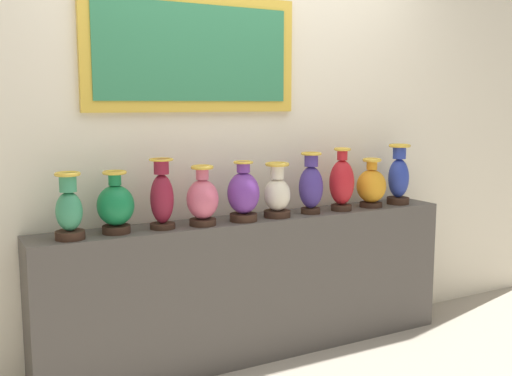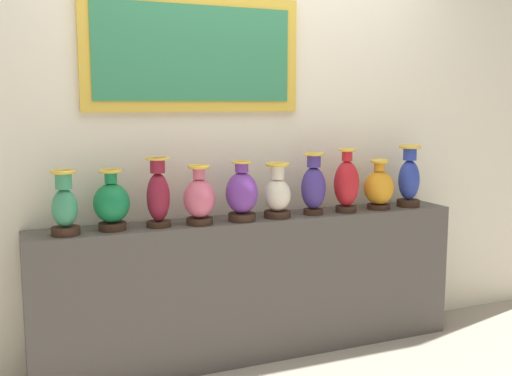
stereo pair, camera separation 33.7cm
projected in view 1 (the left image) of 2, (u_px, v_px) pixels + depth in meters
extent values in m
plane|color=gray|center=(256.00, 354.00, 3.51)|extent=(11.23, 11.23, 0.00)
cube|color=#4C4742|center=(256.00, 287.00, 3.45)|extent=(2.51, 0.29, 0.82)
cube|color=beige|center=(239.00, 101.00, 3.48)|extent=(5.23, 0.10, 2.95)
cube|color=gold|center=(194.00, 53.00, 3.24)|extent=(1.24, 0.03, 0.64)
cube|color=#307C51|center=(195.00, 53.00, 3.23)|extent=(1.12, 0.01, 0.52)
cylinder|color=#382319|center=(70.00, 235.00, 2.86)|extent=(0.14, 0.14, 0.04)
ellipsoid|color=#388C60|center=(69.00, 211.00, 2.84)|extent=(0.13, 0.13, 0.19)
cylinder|color=#388C60|center=(68.00, 183.00, 2.82)|extent=(0.08, 0.08, 0.09)
torus|color=gold|center=(67.00, 174.00, 2.81)|extent=(0.12, 0.12, 0.02)
cylinder|color=#382319|center=(116.00, 229.00, 2.99)|extent=(0.14, 0.14, 0.04)
ellipsoid|color=#14723D|center=(116.00, 205.00, 2.97)|extent=(0.18, 0.18, 0.20)
cylinder|color=#14723D|center=(115.00, 179.00, 2.95)|extent=(0.06, 0.06, 0.06)
torus|color=gold|center=(115.00, 172.00, 2.95)|extent=(0.12, 0.12, 0.02)
cylinder|color=#382319|center=(163.00, 226.00, 3.10)|extent=(0.13, 0.13, 0.03)
ellipsoid|color=maroon|center=(162.00, 199.00, 3.08)|extent=(0.12, 0.12, 0.26)
cylinder|color=maroon|center=(161.00, 167.00, 3.05)|extent=(0.08, 0.08, 0.08)
torus|color=gold|center=(161.00, 160.00, 3.05)|extent=(0.13, 0.13, 0.01)
cylinder|color=#382319|center=(203.00, 222.00, 3.18)|extent=(0.14, 0.14, 0.03)
ellipsoid|color=#CC5972|center=(203.00, 199.00, 3.17)|extent=(0.17, 0.17, 0.21)
cylinder|color=#CC5972|center=(202.00, 173.00, 3.15)|extent=(0.07, 0.07, 0.07)
torus|color=gold|center=(202.00, 167.00, 3.14)|extent=(0.12, 0.12, 0.02)
cylinder|color=#382319|center=(243.00, 217.00, 3.30)|extent=(0.15, 0.15, 0.04)
ellipsoid|color=#6B3393|center=(243.00, 193.00, 3.28)|extent=(0.18, 0.18, 0.23)
cylinder|color=#6B3393|center=(243.00, 167.00, 3.26)|extent=(0.07, 0.07, 0.06)
torus|color=gold|center=(243.00, 162.00, 3.26)|extent=(0.11, 0.11, 0.01)
cylinder|color=#382319|center=(277.00, 214.00, 3.41)|extent=(0.15, 0.15, 0.04)
ellipsoid|color=beige|center=(277.00, 195.00, 3.40)|extent=(0.15, 0.15, 0.18)
cylinder|color=beige|center=(277.00, 172.00, 3.38)|extent=(0.08, 0.08, 0.08)
torus|color=gold|center=(277.00, 164.00, 3.37)|extent=(0.14, 0.14, 0.02)
cylinder|color=#382319|center=(311.00, 211.00, 3.53)|extent=(0.11, 0.11, 0.03)
ellipsoid|color=#3F2D7F|center=(311.00, 187.00, 3.51)|extent=(0.14, 0.14, 0.25)
cylinder|color=#3F2D7F|center=(311.00, 160.00, 3.48)|extent=(0.08, 0.08, 0.08)
torus|color=gold|center=(311.00, 154.00, 3.48)|extent=(0.12, 0.12, 0.02)
cylinder|color=#382319|center=(341.00, 207.00, 3.62)|extent=(0.13, 0.13, 0.04)
ellipsoid|color=red|center=(342.00, 182.00, 3.60)|extent=(0.15, 0.15, 0.27)
cylinder|color=red|center=(342.00, 155.00, 3.58)|extent=(0.06, 0.06, 0.07)
torus|color=gold|center=(342.00, 149.00, 3.57)|extent=(0.10, 0.10, 0.02)
cylinder|color=#382319|center=(371.00, 205.00, 3.75)|extent=(0.14, 0.14, 0.03)
ellipsoid|color=orange|center=(371.00, 186.00, 3.73)|extent=(0.18, 0.18, 0.21)
cylinder|color=orange|center=(372.00, 165.00, 3.71)|extent=(0.07, 0.07, 0.06)
torus|color=gold|center=(372.00, 160.00, 3.71)|extent=(0.12, 0.12, 0.02)
cylinder|color=#382319|center=(398.00, 201.00, 3.86)|extent=(0.14, 0.14, 0.04)
ellipsoid|color=#263899|center=(399.00, 178.00, 3.84)|extent=(0.13, 0.13, 0.25)
cylinder|color=#263899|center=(399.00, 152.00, 3.81)|extent=(0.08, 0.08, 0.08)
torus|color=gold|center=(400.00, 146.00, 3.81)|extent=(0.14, 0.14, 0.02)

